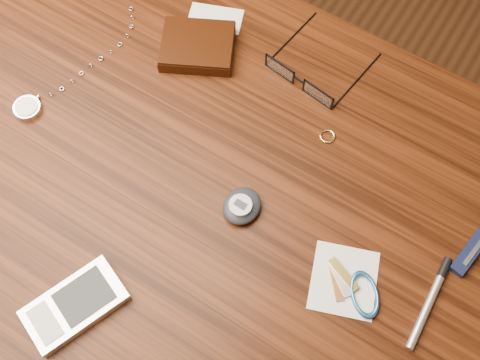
# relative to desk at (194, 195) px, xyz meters

# --- Properties ---
(ground) EXTENTS (3.80, 3.80, 0.00)m
(ground) POSITION_rel_desk_xyz_m (0.00, 0.00, -0.65)
(ground) COLOR #472814
(ground) RESTS_ON ground
(desk) EXTENTS (1.00, 0.70, 0.75)m
(desk) POSITION_rel_desk_xyz_m (0.00, 0.00, 0.00)
(desk) COLOR #3A1809
(desk) RESTS_ON ground
(wallet_and_card) EXTENTS (0.14, 0.17, 0.02)m
(wallet_and_card) POSITION_rel_desk_xyz_m (-0.10, 0.18, 0.11)
(wallet_and_card) COLOR black
(wallet_and_card) RESTS_ON desk
(eyeglasses) EXTENTS (0.14, 0.15, 0.03)m
(eyeglasses) POSITION_rel_desk_xyz_m (0.07, 0.21, 0.11)
(eyeglasses) COLOR black
(eyeglasses) RESTS_ON desk
(gold_ring) EXTENTS (0.03, 0.03, 0.00)m
(gold_ring) POSITION_rel_desk_xyz_m (0.14, 0.15, 0.10)
(gold_ring) COLOR #EED670
(gold_ring) RESTS_ON desk
(pocket_watch) EXTENTS (0.07, 0.26, 0.01)m
(pocket_watch) POSITION_rel_desk_xyz_m (-0.25, -0.04, 0.11)
(pocket_watch) COLOR silver
(pocket_watch) RESTS_ON desk
(pda_phone) EXTENTS (0.11, 0.14, 0.02)m
(pda_phone) POSITION_rel_desk_xyz_m (-0.01, -0.24, 0.11)
(pda_phone) COLOR silver
(pda_phone) RESTS_ON desk
(pedometer) EXTENTS (0.05, 0.06, 0.02)m
(pedometer) POSITION_rel_desk_xyz_m (0.10, -0.01, 0.11)
(pedometer) COLOR black
(pedometer) RESTS_ON desk
(notepad_keys) EXTENTS (0.12, 0.12, 0.01)m
(notepad_keys) POSITION_rel_desk_xyz_m (0.28, -0.03, 0.11)
(notepad_keys) COLOR white
(notepad_keys) RESTS_ON desk
(pocket_knife) EXTENTS (0.03, 0.09, 0.01)m
(pocket_knife) POSITION_rel_desk_xyz_m (0.39, 0.10, 0.11)
(pocket_knife) COLOR #111633
(pocket_knife) RESTS_ON desk
(silver_pen) EXTENTS (0.02, 0.13, 0.01)m
(silver_pen) POSITION_rel_desk_xyz_m (0.37, 0.01, 0.11)
(silver_pen) COLOR silver
(silver_pen) RESTS_ON desk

